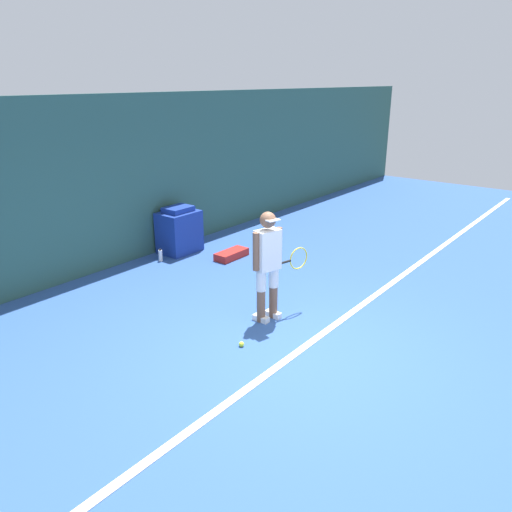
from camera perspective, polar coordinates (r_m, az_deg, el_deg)
name	(u,v)px	position (r m, az deg, el deg)	size (l,w,h in m)	color
ground_plane	(300,354)	(6.32, 5.10, -11.09)	(24.00, 24.00, 0.00)	#2D5193
back_wall	(80,189)	(8.82, -19.45, 7.23)	(24.00, 0.10, 2.99)	#2D564C
court_baseline	(297,352)	(6.34, 4.75, -10.92)	(21.60, 0.10, 0.01)	white
tennis_player	(268,262)	(6.81, 1.43, -0.64)	(0.95, 0.34, 1.57)	brown
tennis_ball	(241,344)	(6.44, -1.68, -10.03)	(0.07, 0.07, 0.07)	#D1E533
covered_chair	(179,231)	(9.84, -8.77, 2.89)	(0.76, 0.58, 0.91)	navy
equipment_bag	(232,254)	(9.49, -2.82, 0.19)	(0.69, 0.30, 0.14)	#B2231E
water_bottle	(160,255)	(9.47, -10.86, 0.07)	(0.07, 0.07, 0.24)	white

